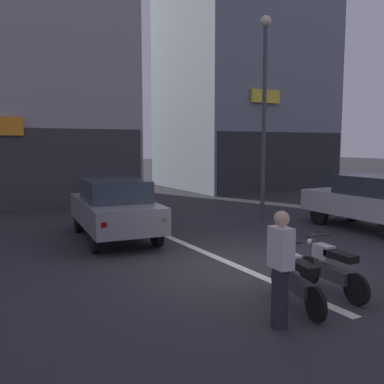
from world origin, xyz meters
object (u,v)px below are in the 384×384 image
at_px(car_blue_down_street, 102,181).
at_px(motorcycle_white_row_leftmost, 296,279).
at_px(car_grey_crossing_near, 114,207).
at_px(person_by_motorcycles, 280,268).
at_px(street_lamp, 264,98).
at_px(car_silver_parked_kerbside, 372,201).
at_px(motorcycle_silver_row_left_mid, 331,268).

bearing_deg(car_blue_down_street, motorcycle_white_row_leftmost, -95.26).
bearing_deg(motorcycle_white_row_leftmost, car_grey_crossing_near, 98.49).
bearing_deg(person_by_motorcycles, car_blue_down_street, 82.09).
xyz_separation_m(car_grey_crossing_near, car_blue_down_street, (2.20, 8.12, 0.00)).
distance_m(car_blue_down_street, person_by_motorcycles, 14.75).
distance_m(car_blue_down_street, street_lamp, 8.89).
relative_size(car_silver_parked_kerbside, car_blue_down_street, 0.96).
distance_m(car_silver_parked_kerbside, person_by_motorcycles, 8.03).
height_order(car_grey_crossing_near, person_by_motorcycles, person_by_motorcycles).
bearing_deg(motorcycle_silver_row_left_mid, motorcycle_white_row_leftmost, -170.36).
bearing_deg(car_grey_crossing_near, motorcycle_silver_row_left_mid, -72.50).
distance_m(motorcycle_silver_row_left_mid, person_by_motorcycles, 1.83).
bearing_deg(car_silver_parked_kerbside, street_lamp, 119.18).
height_order(street_lamp, motorcycle_silver_row_left_mid, street_lamp).
relative_size(street_lamp, person_by_motorcycles, 4.05).
bearing_deg(person_by_motorcycles, car_silver_parked_kerbside, 29.39).
xyz_separation_m(street_lamp, person_by_motorcycles, (-5.30, -6.99, -3.27)).
height_order(car_grey_crossing_near, street_lamp, street_lamp).
relative_size(motorcycle_white_row_leftmost, person_by_motorcycles, 0.98).
height_order(car_blue_down_street, motorcycle_silver_row_left_mid, car_blue_down_street).
distance_m(car_blue_down_street, motorcycle_silver_row_left_mid, 14.00).
distance_m(car_grey_crossing_near, street_lamp, 6.38).
distance_m(car_silver_parked_kerbside, motorcycle_white_row_leftmost, 7.19).
relative_size(car_blue_down_street, street_lamp, 0.64).
xyz_separation_m(car_grey_crossing_near, motorcycle_silver_row_left_mid, (1.85, -5.87, -0.43)).
relative_size(car_silver_parked_kerbside, motorcycle_white_row_leftmost, 2.53).
relative_size(car_silver_parked_kerbside, street_lamp, 0.61).
relative_size(motorcycle_white_row_leftmost, motorcycle_silver_row_left_mid, 0.98).
bearing_deg(person_by_motorcycles, car_grey_crossing_near, 91.54).
height_order(motorcycle_white_row_leftmost, motorcycle_silver_row_left_mid, same).
bearing_deg(car_grey_crossing_near, motorcycle_white_row_leftmost, -81.51).
relative_size(car_blue_down_street, motorcycle_white_row_leftmost, 2.63).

